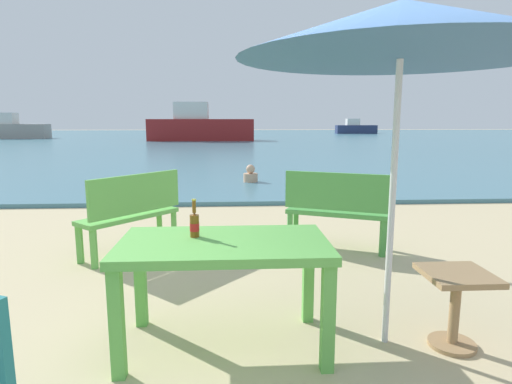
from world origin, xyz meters
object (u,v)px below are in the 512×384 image
Objects in this scene: swimmer_person at (251,175)px; picnic_table_green at (224,256)px; beer_bottle_amber at (194,224)px; boat_sailboat at (356,128)px; bench_green_right at (336,206)px; patio_umbrella at (402,30)px; bench_green_left at (132,209)px; boat_barge at (200,127)px; boat_ferry at (11,129)px; side_table_wood at (456,298)px.

picnic_table_green is at bearing -94.00° from swimmer_person.
boat_sailboat reaches higher than beer_bottle_amber.
boat_sailboat reaches higher than bench_green_right.
patio_umbrella reaches higher than bench_green_left.
beer_bottle_amber is at bearing 175.17° from patio_umbrella.
boat_barge reaches higher than boat_ferry.
side_table_wood is at bearing -82.29° from boat_barge.
bench_green_left is at bearing 140.56° from side_table_wood.
boat_barge is (-14.72, -13.27, 0.40)m from boat_sailboat.
bench_green_right reaches higher than picnic_table_green.
swimmer_person is at bearing 84.34° from beer_bottle_amber.
boat_sailboat is at bearing 72.53° from picnic_table_green.
swimmer_person is at bearing 94.88° from patio_umbrella.
boat_sailboat reaches higher than swimmer_person.
boat_sailboat is at bearing 74.01° from patio_umbrella.
swimmer_person is 35.05m from boat_sailboat.
boat_ferry is at bearing 118.27° from picnic_table_green.
boat_sailboat is at bearing 70.17° from bench_green_left.
beer_bottle_amber is 2.54m from bench_green_right.
bench_green_right is at bearing -82.24° from boat_barge.
beer_bottle_amber is at bearing -66.07° from bench_green_left.
patio_umbrella reaches higher than boat_ferry.
bench_green_left is 2.38m from bench_green_right.
boat_ferry is at bearing 120.41° from side_table_wood.
boat_sailboat is (11.35, 38.05, 0.07)m from bench_green_right.
picnic_table_green reaches higher than side_table_wood.
swimmer_person is at bearing -82.49° from boat_barge.
bench_green_right is at bearing 97.18° from side_table_wood.
boat_sailboat is 0.77× the size of boat_ferry.
side_table_wood is 0.10× the size of boat_ferry.
patio_umbrella is at bearing -0.49° from picnic_table_green.
patio_umbrella is 2.66m from bench_green_right.
picnic_table_green is 0.26× the size of boat_ferry.
bench_green_left is 0.16× the size of boat_barge.
beer_bottle_amber is at bearing -95.66° from swimmer_person.
beer_bottle_amber is 0.65× the size of swimmer_person.
boat_barge reaches higher than beer_bottle_amber.
swimmer_person is at bearing 98.23° from side_table_wood.
boat_barge is at bearing 96.80° from patio_umbrella.
boat_barge is at bearing 97.71° from side_table_wood.
boat_ferry reaches higher than boat_sailboat.
bench_green_left is 0.91× the size of bench_green_right.
patio_umbrella is 35.75m from boat_ferry.
boat_sailboat is at bearing 17.45° from boat_ferry.
picnic_table_green is 0.30m from beer_bottle_amber.
beer_bottle_amber is at bearing -107.78° from boat_sailboat.
beer_bottle_amber is 0.05× the size of boat_ferry.
bench_green_right is at bearing 0.93° from bench_green_left.
patio_umbrella is at bearing -83.20° from boat_barge.
bench_green_left is (-2.22, 2.10, -1.58)m from patio_umbrella.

